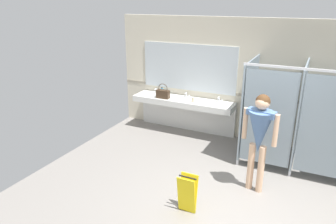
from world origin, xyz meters
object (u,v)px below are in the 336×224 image
at_px(wet_floor_sign, 187,194).
at_px(paper_cup, 193,100).
at_px(soap_dispenser, 162,91).
at_px(person_standing, 260,131).
at_px(handbag, 163,94).

bearing_deg(wet_floor_sign, paper_cup, 110.22).
bearing_deg(soap_dispenser, wet_floor_sign, -56.85).
distance_m(person_standing, soap_dispenser, 3.35).
bearing_deg(soap_dispenser, handbag, -59.60).
xyz_separation_m(person_standing, paper_cup, (-1.80, 1.63, -0.17)).
bearing_deg(wet_floor_sign, handbag, 123.47).
height_order(person_standing, wet_floor_sign, person_standing).
relative_size(person_standing, wet_floor_sign, 2.77).
bearing_deg(soap_dispenser, person_standing, -34.81).
height_order(person_standing, soap_dispenser, person_standing).
distance_m(soap_dispenser, wet_floor_sign, 3.60).
bearing_deg(soap_dispenser, paper_cup, -16.52).
distance_m(handbag, wet_floor_sign, 3.24).
height_order(person_standing, paper_cup, person_standing).
distance_m(soap_dispenser, paper_cup, 0.99).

